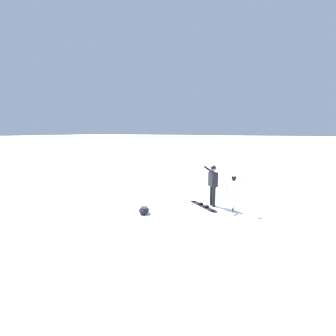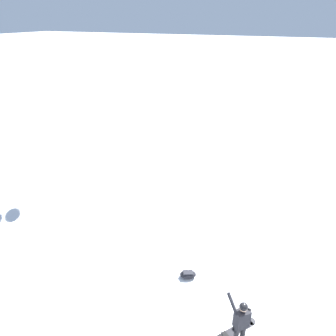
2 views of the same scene
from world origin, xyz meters
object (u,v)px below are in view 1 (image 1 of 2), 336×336
Objects in this scene: snowboarder at (213,181)px; camera_tripod at (234,187)px; gear_bag_large at (144,210)px; snowboard at (203,206)px.

camera_tripod is (-0.35, -0.95, -0.06)m from snowboarder.
camera_tripod reaches higher than gear_bag_large.
gear_bag_large reaches higher than snowboard.
snowboarder is 1.02m from camera_tripod.
gear_bag_large is at bearing 140.38° from snowboarder.
gear_bag_large is 3.46m from camera_tripod.
gear_bag_large is at bearing 141.50° from snowboard.
snowboarder is 2.49× the size of gear_bag_large.
snowboarder is at bearing -39.62° from gear_bag_large.
snowboard is at bearing -38.50° from gear_bag_large.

